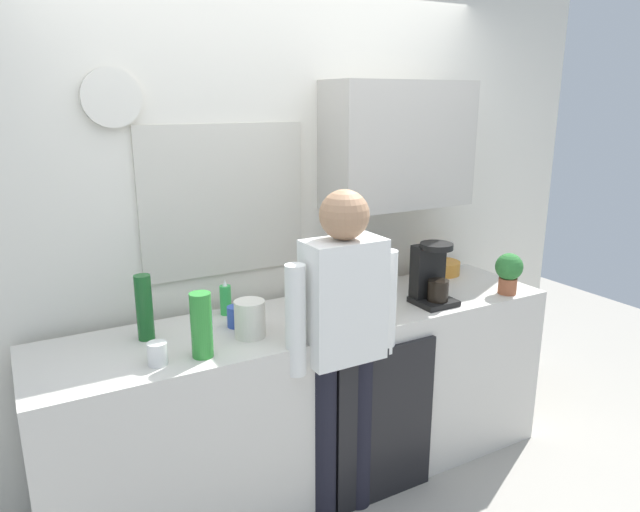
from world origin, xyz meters
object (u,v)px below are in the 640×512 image
at_px(bottle_red_vinegar, 351,298).
at_px(person_at_sink, 343,332).
at_px(bottle_amber_beer, 428,262).
at_px(mixing_bowl, 442,268).
at_px(coffee_maker, 431,276).
at_px(potted_plant, 509,271).
at_px(cup_blue_mug, 236,316).
at_px(bottle_olive_oil, 380,287).
at_px(bottle_clear_soda, 201,325).
at_px(bottle_dark_sauce, 425,273).
at_px(storage_canister, 250,319).
at_px(cup_white_mug, 157,354).
at_px(dish_soap, 226,300).
at_px(bottle_green_wine, 144,307).

distance_m(bottle_red_vinegar, person_at_sink, 0.24).
relative_size(bottle_amber_beer, mixing_bowl, 1.05).
bearing_deg(bottle_amber_beer, mixing_bowl, 21.84).
height_order(coffee_maker, potted_plant, coffee_maker).
bearing_deg(coffee_maker, cup_blue_mug, 169.36).
bearing_deg(bottle_amber_beer, person_at_sink, -151.79).
distance_m(bottle_olive_oil, bottle_clear_soda, 0.96).
height_order(bottle_dark_sauce, person_at_sink, person_at_sink).
distance_m(coffee_maker, potted_plant, 0.48).
height_order(bottle_red_vinegar, bottle_amber_beer, bottle_amber_beer).
height_order(bottle_dark_sauce, storage_canister, bottle_dark_sauce).
bearing_deg(bottle_amber_beer, potted_plant, -59.68).
bearing_deg(person_at_sink, cup_white_mug, 176.94).
height_order(bottle_olive_oil, bottle_red_vinegar, bottle_olive_oil).
distance_m(bottle_red_vinegar, mixing_bowl, 0.97).
bearing_deg(cup_blue_mug, potted_plant, -10.82).
bearing_deg(bottle_red_vinegar, bottle_clear_soda, -176.12).
bearing_deg(cup_blue_mug, bottle_amber_beer, 5.30).
distance_m(bottle_amber_beer, potted_plant, 0.46).
xyz_separation_m(cup_white_mug, potted_plant, (1.92, -0.06, 0.08)).
bearing_deg(storage_canister, cup_white_mug, -169.23).
height_order(bottle_amber_beer, bottle_dark_sauce, bottle_amber_beer).
bearing_deg(storage_canister, person_at_sink, -29.76).
relative_size(bottle_clear_soda, cup_white_mug, 2.95).
distance_m(bottle_red_vinegar, storage_canister, 0.51).
height_order(bottle_clear_soda, dish_soap, bottle_clear_soda).
bearing_deg(coffee_maker, dish_soap, 159.98).
height_order(storage_canister, person_at_sink, person_at_sink).
xyz_separation_m(bottle_dark_sauce, dish_soap, (-1.14, 0.15, -0.01)).
height_order(bottle_clear_soda, bottle_dark_sauce, bottle_clear_soda).
relative_size(bottle_olive_oil, cup_white_mug, 2.63).
distance_m(cup_white_mug, mixing_bowl, 1.89).
height_order(bottle_red_vinegar, bottle_clear_soda, bottle_clear_soda).
xyz_separation_m(coffee_maker, bottle_green_wine, (-1.43, 0.25, 0.00)).
bearing_deg(bottle_olive_oil, bottle_amber_beer, 26.91).
height_order(cup_blue_mug, dish_soap, dish_soap).
bearing_deg(cup_blue_mug, bottle_dark_sauce, 1.01).
height_order(coffee_maker, bottle_dark_sauce, coffee_maker).
bearing_deg(person_at_sink, bottle_green_wine, 158.18).
xyz_separation_m(coffee_maker, bottle_olive_oil, (-0.31, 0.03, -0.02)).
height_order(coffee_maker, bottle_green_wine, coffee_maker).
xyz_separation_m(bottle_amber_beer, cup_blue_mug, (-1.25, -0.12, -0.06)).
height_order(bottle_clear_soda, person_at_sink, person_at_sink).
bearing_deg(potted_plant, bottle_red_vinegar, 174.41).
bearing_deg(dish_soap, bottle_clear_soda, -121.65).
bearing_deg(mixing_bowl, bottle_green_wine, -176.10).
bearing_deg(coffee_maker, person_at_sink, -165.86).
relative_size(bottle_dark_sauce, dish_soap, 1.00).
distance_m(bottle_dark_sauce, cup_blue_mug, 1.15).
xyz_separation_m(bottle_olive_oil, bottle_clear_soda, (-0.96, -0.08, 0.02)).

